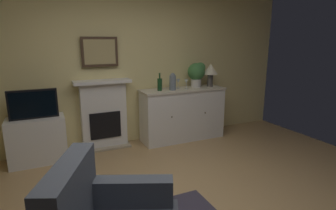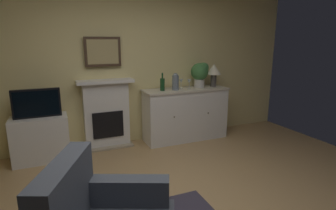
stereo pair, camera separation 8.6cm
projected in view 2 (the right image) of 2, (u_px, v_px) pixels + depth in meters
wall_rear at (120, 64)px, 4.36m from camera, size 6.34×0.06×2.65m
fireplace_unit at (107, 114)px, 4.32m from camera, size 0.87×0.30×1.10m
framed_picture at (103, 52)px, 4.14m from camera, size 0.55×0.04×0.45m
sideboard_cabinet at (185, 114)px, 4.68m from camera, size 1.46×0.49×0.89m
table_lamp at (214, 71)px, 4.72m from camera, size 0.26×0.26×0.40m
wine_bottle at (162, 84)px, 4.38m from camera, size 0.08×0.08×0.29m
wine_glass_left at (181, 82)px, 4.56m from camera, size 0.07×0.07×0.16m
wine_glass_center at (189, 82)px, 4.52m from camera, size 0.07×0.07×0.16m
vase_decorative at (175, 82)px, 4.42m from camera, size 0.11×0.11×0.28m
tv_cabinet at (41, 139)px, 3.86m from camera, size 0.75×0.42×0.65m
tv_set at (37, 103)px, 3.71m from camera, size 0.62×0.07×0.40m
potted_plant_small at (200, 73)px, 4.67m from camera, size 0.30×0.30×0.43m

